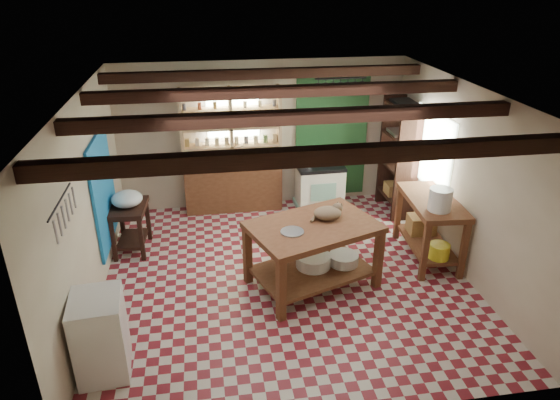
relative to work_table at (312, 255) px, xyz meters
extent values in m
cube|color=maroon|center=(-0.33, 0.25, -0.47)|extent=(5.00, 5.00, 0.02)
cube|color=#4C4C51|center=(-0.33, 0.25, 2.14)|extent=(5.00, 5.00, 0.02)
cube|color=#C0B29B|center=(-0.33, 2.75, 0.84)|extent=(5.00, 0.04, 2.60)
cube|color=#C0B29B|center=(-0.33, -2.25, 0.84)|extent=(5.00, 0.04, 2.60)
cube|color=#C0B29B|center=(-2.83, 0.25, 0.84)|extent=(0.04, 5.00, 2.60)
cube|color=#C0B29B|center=(2.17, 0.25, 0.84)|extent=(0.04, 5.00, 2.60)
cube|color=black|center=(-0.33, 0.25, 2.02)|extent=(5.00, 3.80, 0.15)
cube|color=#1669AC|center=(-2.80, 1.15, 0.64)|extent=(0.04, 1.40, 1.60)
cube|color=#1D4A22|center=(0.92, 2.72, 0.79)|extent=(1.30, 0.04, 2.30)
cube|color=white|center=(-0.83, 2.73, 1.24)|extent=(0.90, 0.02, 0.80)
cube|color=white|center=(2.15, 1.25, 0.94)|extent=(0.02, 1.30, 1.20)
cube|color=black|center=(-2.77, -0.95, 1.32)|extent=(0.06, 0.90, 0.28)
cube|color=black|center=(0.92, 2.30, 1.72)|extent=(0.86, 0.12, 0.36)
cube|color=tan|center=(-0.88, 2.56, 0.64)|extent=(1.70, 0.34, 2.20)
cube|color=black|center=(1.95, 2.05, 0.54)|extent=(0.40, 0.86, 2.00)
cube|color=brown|center=(0.00, 0.00, 0.00)|extent=(1.90, 1.57, 0.92)
cube|color=beige|center=(0.66, 2.40, -0.06)|extent=(0.84, 0.58, 0.81)
cube|color=black|center=(-2.53, 1.34, -0.09)|extent=(0.56, 0.77, 0.75)
cube|color=silver|center=(-2.55, -1.24, 0.00)|extent=(0.56, 0.66, 0.92)
cube|color=brown|center=(1.85, 0.44, 0.02)|extent=(0.76, 1.38, 0.96)
ellipsoid|color=#856A4D|center=(0.22, 0.13, 0.55)|extent=(0.47, 0.44, 0.17)
cylinder|color=#9D9DA4|center=(-0.31, -0.17, 0.47)|extent=(0.38, 0.38, 0.02)
cylinder|color=silver|center=(0.03, 0.06, -0.13)|extent=(0.61, 0.61, 0.17)
cylinder|color=silver|center=(0.46, 0.06, -0.15)|extent=(0.52, 0.52, 0.14)
cylinder|color=#9D9DA4|center=(0.41, 2.39, 0.47)|extent=(0.21, 0.21, 0.24)
cylinder|color=black|center=(0.76, 2.40, 0.45)|extent=(0.17, 0.17, 0.21)
ellipsoid|color=silver|center=(-2.53, 1.34, 0.40)|extent=(0.49, 0.49, 0.23)
cylinder|color=silver|center=(1.78, 0.09, 0.65)|extent=(0.34, 0.34, 0.31)
cube|color=olive|center=(1.87, 0.74, -0.07)|extent=(0.42, 0.34, 0.28)
cylinder|color=gold|center=(1.82, -0.01, -0.10)|extent=(0.31, 0.31, 0.21)
camera|label=1|loc=(-1.33, -5.63, 3.49)|focal=32.00mm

